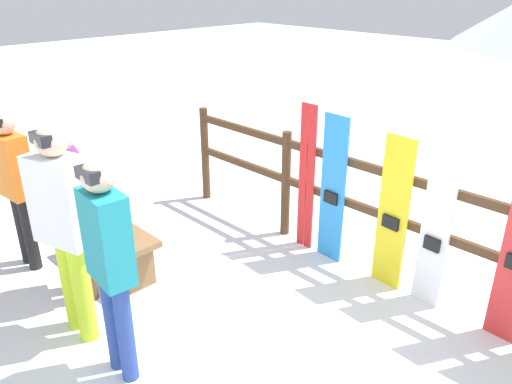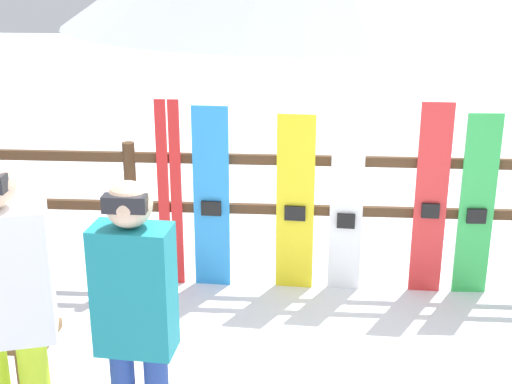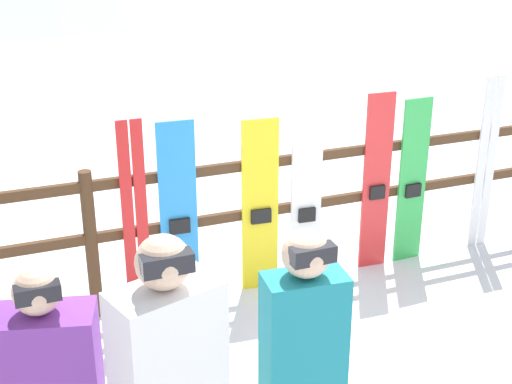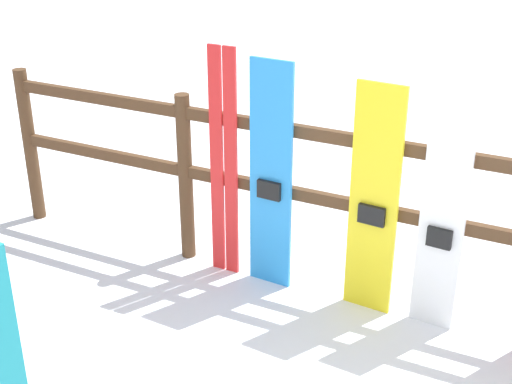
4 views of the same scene
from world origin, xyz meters
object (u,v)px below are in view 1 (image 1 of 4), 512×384
Objects in this scene: snowboard_blue at (333,190)px; snowboard_yellow at (393,215)px; bench at (113,238)px; snowboard_white at (434,237)px; person_purple at (71,205)px; person_white at (65,221)px; person_orange at (15,180)px; ski_pair_red at (307,179)px; person_teal at (109,256)px.

snowboard_yellow is (0.68, -0.00, -0.03)m from snowboard_blue.
bench is 3.00m from snowboard_white.
bench is at bearing 111.21° from person_purple.
person_purple is 0.57m from person_white.
person_purple is 1.00× the size of person_orange.
person_purple is 1.04× the size of snowboard_blue.
bench is at bearing -120.68° from ski_pair_red.
ski_pair_red is 1.03× the size of snowboard_blue.
person_teal reaches higher than person_orange.
ski_pair_red is at bearing 68.37° from person_purple.
person_orange is 0.90× the size of person_white.
person_white is at bearing -126.78° from snowboard_white.
ski_pair_red is at bearing 179.86° from snowboard_white.
person_orange is at bearing -143.94° from snowboard_white.
person_orange is (-1.98, 0.12, -0.07)m from person_teal.
snowboard_yellow is at bearing 72.89° from person_teal.
person_white reaches higher than snowboard_white.
snowboard_blue reaches higher than bench.
person_purple is 2.85m from snowboard_yellow.
person_teal is at bearing -115.63° from snowboard_white.
person_orange is at bearing -170.52° from person_purple.
person_white is (1.34, -0.12, 0.09)m from person_orange.
snowboard_white reaches higher than bench.
person_teal reaches higher than person_purple.
snowboard_blue is (1.19, 2.14, -0.15)m from person_purple.
ski_pair_red is 1.17× the size of snowboard_white.
person_white reaches higher than snowboard_yellow.
snowboard_yellow is (1.87, 2.14, -0.18)m from person_purple.
bench is 0.76× the size of ski_pair_red.
person_orange reaches higher than ski_pair_red.
snowboard_yellow is (0.74, 2.40, -0.27)m from person_teal.
person_orange is (-0.68, -0.57, 0.59)m from bench.
person_teal is at bearing -91.37° from snowboard_blue.
snowboard_blue reaches higher than snowboard_yellow.
person_orange is 1.18× the size of snowboard_white.
bench is 2.22m from snowboard_blue.
snowboard_white is at bearing 34.89° from bench.
ski_pair_red reaches higher than bench.
person_teal is 2.53m from snowboard_yellow.
person_purple is 3.14m from snowboard_white.
snowboard_white is at bearing -0.02° from snowboard_yellow.
snowboard_blue is at bearing 51.56° from bench.
ski_pair_red is 1.44m from snowboard_white.
person_purple reaches higher than ski_pair_red.
snowboard_yellow is at bearing -0.19° from ski_pair_red.
snowboard_blue is (0.06, 2.40, -0.24)m from person_teal.
person_white is 1.21× the size of snowboard_yellow.
person_teal is 0.95× the size of person_white.
bench is 1.61m from person_teal.
person_purple reaches higher than snowboard_blue.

